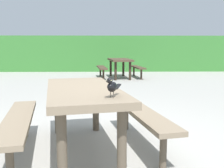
{
  "coord_description": "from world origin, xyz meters",
  "views": [
    {
      "loc": [
        0.12,
        -3.07,
        1.19
      ],
      "look_at": [
        0.17,
        -0.66,
        0.84
      ],
      "focal_mm": 41.4,
      "sensor_mm": 36.0,
      "label": 1
    }
  ],
  "objects": [
    {
      "name": "hedge_wall",
      "position": [
        0.0,
        10.15,
        0.87
      ],
      "size": [
        28.0,
        1.4,
        1.74
      ],
      "primitive_type": "cube",
      "color": "#387A33",
      "rests_on": "ground"
    },
    {
      "name": "ground_plane",
      "position": [
        0.0,
        0.0,
        0.0
      ],
      "size": [
        60.0,
        60.0,
        0.0
      ],
      "primitive_type": "plane",
      "color": "#A3A099"
    },
    {
      "name": "picnic_table_mid_left",
      "position": [
        0.63,
        6.91,
        0.56
      ],
      "size": [
        1.86,
        1.88,
        0.74
      ],
      "color": "#473828",
      "rests_on": "ground"
    },
    {
      "name": "bird_grackle",
      "position": [
        0.17,
        -0.82,
        0.84
      ],
      "size": [
        0.15,
        0.27,
        0.18
      ],
      "color": "black",
      "rests_on": "picnic_table_foreground"
    },
    {
      "name": "picnic_table_foreground",
      "position": [
        -0.15,
        -0.22,
        0.56
      ],
      "size": [
        2.0,
        2.02,
        0.74
      ],
      "color": "#84725B",
      "rests_on": "ground"
    }
  ]
}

